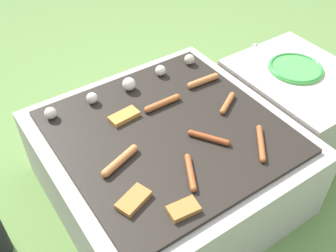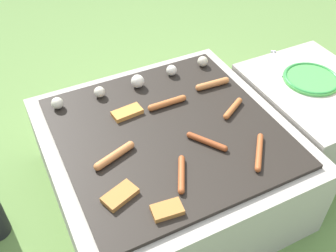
# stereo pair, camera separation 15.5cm
# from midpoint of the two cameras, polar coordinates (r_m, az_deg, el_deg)

# --- Properties ---
(ground_plane) EXTENTS (14.00, 14.00, 0.00)m
(ground_plane) POSITION_cam_midpoint_polar(r_m,az_deg,el_deg) (1.84, 2.43, -9.43)
(ground_plane) COLOR #608442
(grill) EXTENTS (0.95, 0.95, 0.38)m
(grill) POSITION_cam_midpoint_polar(r_m,az_deg,el_deg) (1.70, 2.62, -5.46)
(grill) COLOR #B2AA9E
(grill) RESTS_ON ground_plane
(side_ledge) EXTENTS (0.51, 0.63, 0.38)m
(side_ledge) POSITION_cam_midpoint_polar(r_m,az_deg,el_deg) (2.05, 21.68, 1.11)
(side_ledge) COLOR #B2AA9E
(side_ledge) RESTS_ON ground_plane
(sausage_front_center) EXTENTS (0.13, 0.16, 0.02)m
(sausage_front_center) POSITION_cam_midpoint_polar(r_m,az_deg,el_deg) (1.51, 15.98, -3.80)
(sausage_front_center) COLOR #A34C23
(sausage_front_center) RESTS_ON grill
(sausage_mid_left) EXTENTS (0.18, 0.08, 0.03)m
(sausage_mid_left) POSITION_cam_midpoint_polar(r_m,az_deg,el_deg) (1.44, -4.74, -4.44)
(sausage_mid_left) COLOR #C6753D
(sausage_mid_left) RESTS_ON grill
(sausage_front_left) EXTENTS (0.13, 0.09, 0.03)m
(sausage_front_left) POSITION_cam_midpoint_polar(r_m,az_deg,el_deg) (1.67, 12.03, 2.41)
(sausage_front_left) COLOR #B7602D
(sausage_front_left) RESTS_ON grill
(sausage_back_left) EXTENTS (0.18, 0.03, 0.03)m
(sausage_back_left) POSITION_cam_midpoint_polar(r_m,az_deg,el_deg) (1.66, 2.55, 3.25)
(sausage_back_left) COLOR #B7602D
(sausage_back_left) RESTS_ON grill
(sausage_front_right) EXTENTS (0.09, 0.15, 0.02)m
(sausage_front_right) POSITION_cam_midpoint_polar(r_m,az_deg,el_deg) (1.39, 5.18, -7.13)
(sausage_front_right) COLOR #A34C23
(sausage_front_right) RESTS_ON grill
(sausage_mid_right) EXTENTS (0.17, 0.04, 0.03)m
(sausage_mid_right) POSITION_cam_midpoint_polar(r_m,az_deg,el_deg) (1.79, 8.97, 5.96)
(sausage_mid_right) COLOR #C6753D
(sausage_mid_right) RESTS_ON grill
(sausage_back_center) EXTENTS (0.11, 0.15, 0.02)m
(sausage_back_center) POSITION_cam_midpoint_polar(r_m,az_deg,el_deg) (1.51, 8.58, -2.38)
(sausage_back_center) COLOR #93421E
(sausage_back_center) RESTS_ON grill
(bread_slice_right) EXTENTS (0.11, 0.07, 0.02)m
(bread_slice_right) POSITION_cam_midpoint_polar(r_m,az_deg,el_deg) (1.29, 3.37, -12.24)
(bread_slice_right) COLOR #B27033
(bread_slice_right) RESTS_ON grill
(bread_slice_left) EXTENTS (0.13, 0.07, 0.02)m
(bread_slice_left) POSITION_cam_midpoint_polar(r_m,az_deg,el_deg) (1.62, -3.24, 1.85)
(bread_slice_left) COLOR #D18438
(bread_slice_left) RESTS_ON grill
(bread_slice_center) EXTENTS (0.13, 0.10, 0.02)m
(bread_slice_center) POSITION_cam_midpoint_polar(r_m,az_deg,el_deg) (1.33, -3.65, -10.19)
(bread_slice_center) COLOR #B27033
(bread_slice_center) RESTS_ON grill
(mushroom_row) EXTENTS (0.76, 0.07, 0.06)m
(mushroom_row) POSITION_cam_midpoint_polar(r_m,az_deg,el_deg) (1.77, -2.09, 6.46)
(mushroom_row) COLOR beige
(mushroom_row) RESTS_ON grill
(plate_colorful) EXTENTS (0.26, 0.26, 0.02)m
(plate_colorful) POSITION_cam_midpoint_polar(r_m,az_deg,el_deg) (1.96, 22.27, 6.32)
(plate_colorful) COLOR #4CB24C
(plate_colorful) RESTS_ON side_ledge
(fork_utensil) EXTENTS (0.11, 0.20, 0.01)m
(fork_utensil) POSITION_cam_midpoint_polar(r_m,az_deg,el_deg) (2.03, 17.69, 8.79)
(fork_utensil) COLOR silver
(fork_utensil) RESTS_ON side_ledge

